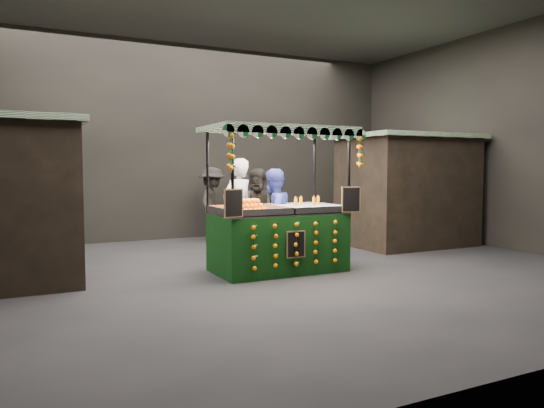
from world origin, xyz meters
name	(u,v)px	position (x,y,z in m)	size (l,w,h in m)	color
ground	(267,272)	(0.00, 0.00, 0.00)	(12.00, 12.00, 0.00)	black
market_hall	(267,76)	(0.00, 0.00, 3.38)	(12.10, 10.10, 5.05)	black
neighbour_stall_right	(407,190)	(4.40, 1.50, 1.31)	(3.00, 2.20, 2.60)	black
juice_stall	(279,227)	(0.24, 0.01, 0.79)	(2.61, 1.53, 2.53)	black
vendor_grey	(238,210)	(-0.06, 1.19, 1.00)	(0.86, 0.74, 2.01)	gray
vendor_blue	(273,216)	(0.53, 0.85, 0.90)	(1.08, 0.98, 1.81)	navy
shopper_1	(260,211)	(0.78, 1.97, 0.91)	(1.10, 1.03, 1.81)	black
shopper_2	(255,212)	(0.94, 2.56, 0.82)	(1.03, 0.62, 1.65)	black
shopper_3	(212,204)	(0.50, 4.18, 0.92)	(1.23, 1.37, 1.85)	black
shopper_4	(12,219)	(-3.98, 3.29, 0.83)	(0.89, 0.66, 1.66)	black
shopper_5	(368,203)	(4.50, 3.13, 0.90)	(0.91, 1.74, 1.80)	black
shopper_6	(241,206)	(1.34, 4.31, 0.84)	(0.52, 0.68, 1.68)	#2A2522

